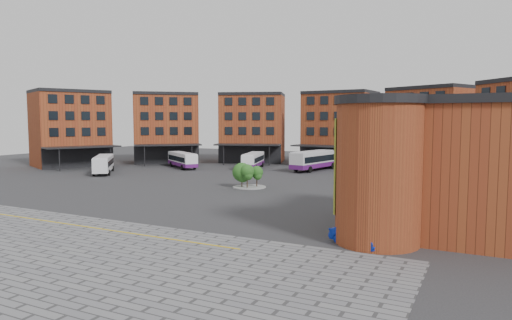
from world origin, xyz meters
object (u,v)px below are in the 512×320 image
at_px(bus_f, 439,176).
at_px(bus_c, 253,160).
at_px(bus_a, 103,163).
at_px(blue_car, 357,236).
at_px(tree_island, 246,174).
at_px(bus_d, 315,160).
at_px(bus_b, 182,160).
at_px(bus_e, 397,167).

bearing_deg(bus_f, bus_c, -146.35).
bearing_deg(bus_a, bus_c, 4.86).
bearing_deg(bus_f, blue_car, -41.86).
distance_m(tree_island, bus_d, 24.13).
distance_m(bus_a, bus_c, 26.14).
bearing_deg(bus_c, bus_b, -172.49).
bearing_deg(blue_car, bus_e, 33.30).
distance_m(bus_b, bus_c, 13.20).
relative_size(bus_c, bus_d, 0.83).
relative_size(tree_island, bus_b, 0.45).
bearing_deg(bus_d, tree_island, -80.93).
height_order(tree_island, bus_b, tree_island).
xyz_separation_m(bus_d, bus_e, (14.98, -5.26, -0.06)).
bearing_deg(bus_e, blue_car, -58.14).
distance_m(bus_c, bus_f, 34.84).
distance_m(bus_c, blue_car, 52.46).
height_order(bus_b, bus_e, bus_e).
bearing_deg(bus_b, bus_f, -62.69).
height_order(bus_b, bus_c, bus_b).
bearing_deg(bus_b, tree_island, -91.43).
bearing_deg(bus_b, bus_c, -31.43).
bearing_deg(bus_c, bus_e, -22.39).
relative_size(bus_e, bus_f, 1.16).
bearing_deg(bus_a, bus_e, -20.56).
bearing_deg(bus_a, blue_car, -65.91).
distance_m(tree_island, bus_f, 24.95).
xyz_separation_m(tree_island, bus_c, (-10.23, 21.81, -0.31)).
height_order(tree_island, bus_c, tree_island).
bearing_deg(bus_c, bus_f, -35.09).
relative_size(bus_e, blue_car, 2.84).
bearing_deg(bus_d, bus_c, -157.06).
xyz_separation_m(bus_c, blue_car, (30.36, -42.77, -0.86)).
bearing_deg(bus_d, blue_car, -55.66).
xyz_separation_m(tree_island, bus_e, (15.91, 18.85, -0.04)).
xyz_separation_m(bus_b, blue_car, (42.47, -37.52, -0.87)).
bearing_deg(blue_car, bus_c, 62.62).
distance_m(tree_island, bus_b, 27.80).
relative_size(bus_a, bus_d, 0.76).
xyz_separation_m(bus_b, bus_c, (12.11, 5.25, -0.01)).
height_order(bus_a, bus_e, bus_e).
height_order(bus_a, bus_c, bus_a).
bearing_deg(bus_f, tree_island, -102.62).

